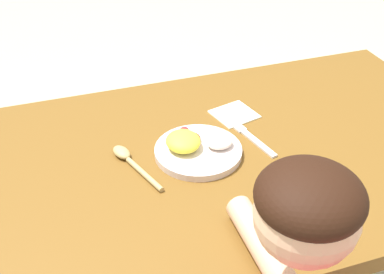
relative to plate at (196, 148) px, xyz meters
The scene contains 5 objects.
dining_table 0.09m from the plate, 61.59° to the right, with size 1.47×0.80×0.69m.
plate is the anchor object (origin of this frame).
fork 0.16m from the plate, ahead, with size 0.06×0.20×0.01m.
spoon 0.16m from the plate, behind, with size 0.09×0.19×0.02m.
napkin 0.21m from the plate, 40.33° to the left, with size 0.11×0.10×0.00m, color white.
Camera 1 is at (-0.33, -0.90, 1.42)m, focal length 46.68 mm.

